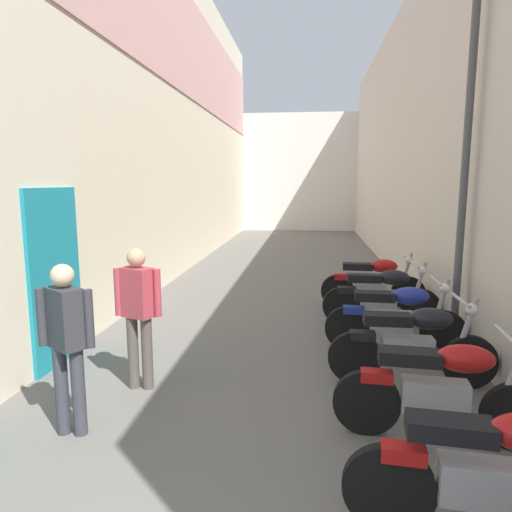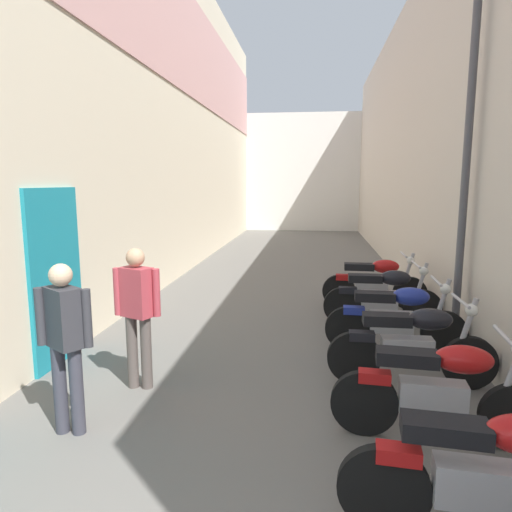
{
  "view_description": "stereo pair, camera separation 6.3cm",
  "coord_description": "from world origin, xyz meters",
  "px_view_note": "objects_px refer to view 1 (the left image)",
  "views": [
    {
      "loc": [
        0.5,
        0.36,
        2.26
      ],
      "look_at": [
        -0.18,
        6.31,
        1.3
      ],
      "focal_mm": 32.25,
      "sensor_mm": 36.0,
      "label": 1
    },
    {
      "loc": [
        0.57,
        0.37,
        2.26
      ],
      "look_at": [
        -0.18,
        6.31,
        1.3
      ],
      "focal_mm": 32.25,
      "sensor_mm": 36.0,
      "label": 2
    }
  ],
  "objects_px": {
    "pedestrian_mid_alley": "(66,337)",
    "pedestrian_further_down": "(138,308)",
    "street_lamp": "(460,137)",
    "motorcycle_fifth": "(413,342)",
    "motorcycle_seventh": "(382,295)",
    "motorcycle_sixth": "(396,316)",
    "motorcycle_third": "(497,473)",
    "motorcycle_eighth": "(373,281)",
    "motorcycle_fourth": "(442,388)"
  },
  "relations": [
    {
      "from": "pedestrian_mid_alley",
      "to": "pedestrian_further_down",
      "type": "distance_m",
      "value": 1.02
    },
    {
      "from": "street_lamp",
      "to": "motorcycle_fifth",
      "type": "bearing_deg",
      "value": -121.12
    },
    {
      "from": "motorcycle_fifth",
      "to": "pedestrian_further_down",
      "type": "distance_m",
      "value": 3.06
    },
    {
      "from": "motorcycle_seventh",
      "to": "pedestrian_further_down",
      "type": "distance_m",
      "value": 4.01
    },
    {
      "from": "motorcycle_fifth",
      "to": "pedestrian_further_down",
      "type": "height_order",
      "value": "pedestrian_further_down"
    },
    {
      "from": "motorcycle_sixth",
      "to": "pedestrian_further_down",
      "type": "height_order",
      "value": "pedestrian_further_down"
    },
    {
      "from": "motorcycle_third",
      "to": "street_lamp",
      "type": "bearing_deg",
      "value": 78.64
    },
    {
      "from": "pedestrian_mid_alley",
      "to": "street_lamp",
      "type": "relative_size",
      "value": 0.32
    },
    {
      "from": "motorcycle_sixth",
      "to": "street_lamp",
      "type": "bearing_deg",
      "value": 10.79
    },
    {
      "from": "motorcycle_eighth",
      "to": "motorcycle_fifth",
      "type": "bearing_deg",
      "value": -90.0
    },
    {
      "from": "pedestrian_mid_alley",
      "to": "street_lamp",
      "type": "xyz_separation_m",
      "value": [
        3.99,
        2.56,
        1.92
      ]
    },
    {
      "from": "motorcycle_third",
      "to": "motorcycle_eighth",
      "type": "relative_size",
      "value": 1.0
    },
    {
      "from": "motorcycle_seventh",
      "to": "motorcycle_sixth",
      "type": "bearing_deg",
      "value": -90.0
    },
    {
      "from": "motorcycle_fourth",
      "to": "pedestrian_mid_alley",
      "type": "xyz_separation_m",
      "value": [
        -3.28,
        -0.25,
        0.42
      ]
    },
    {
      "from": "motorcycle_fifth",
      "to": "motorcycle_seventh",
      "type": "bearing_deg",
      "value": 90.0
    },
    {
      "from": "motorcycle_fourth",
      "to": "motorcycle_fifth",
      "type": "distance_m",
      "value": 1.15
    },
    {
      "from": "pedestrian_further_down",
      "to": "street_lamp",
      "type": "height_order",
      "value": "street_lamp"
    },
    {
      "from": "motorcycle_fourth",
      "to": "street_lamp",
      "type": "distance_m",
      "value": 3.36
    },
    {
      "from": "motorcycle_seventh",
      "to": "motorcycle_fifth",
      "type": "bearing_deg",
      "value": -90.0
    },
    {
      "from": "motorcycle_seventh",
      "to": "street_lamp",
      "type": "xyz_separation_m",
      "value": [
        0.7,
        -1.06,
        2.33
      ]
    },
    {
      "from": "motorcycle_fourth",
      "to": "street_lamp",
      "type": "bearing_deg",
      "value": 73.08
    },
    {
      "from": "motorcycle_fourth",
      "to": "motorcycle_seventh",
      "type": "height_order",
      "value": "same"
    },
    {
      "from": "motorcycle_fifth",
      "to": "pedestrian_further_down",
      "type": "bearing_deg",
      "value": -172.12
    },
    {
      "from": "pedestrian_mid_alley",
      "to": "motorcycle_seventh",
      "type": "bearing_deg",
      "value": 47.78
    },
    {
      "from": "pedestrian_mid_alley",
      "to": "motorcycle_fifth",
      "type": "bearing_deg",
      "value": 23.07
    },
    {
      "from": "motorcycle_fifth",
      "to": "motorcycle_seventh",
      "type": "relative_size",
      "value": 1.0
    },
    {
      "from": "motorcycle_seventh",
      "to": "pedestrian_mid_alley",
      "type": "distance_m",
      "value": 4.9
    },
    {
      "from": "motorcycle_fourth",
      "to": "motorcycle_fifth",
      "type": "relative_size",
      "value": 1.0
    },
    {
      "from": "motorcycle_sixth",
      "to": "pedestrian_mid_alley",
      "type": "distance_m",
      "value": 4.1
    },
    {
      "from": "motorcycle_third",
      "to": "motorcycle_fourth",
      "type": "relative_size",
      "value": 1.0
    },
    {
      "from": "motorcycle_seventh",
      "to": "motorcycle_eighth",
      "type": "distance_m",
      "value": 1.01
    },
    {
      "from": "pedestrian_further_down",
      "to": "motorcycle_eighth",
      "type": "bearing_deg",
      "value": 50.55
    },
    {
      "from": "motorcycle_sixth",
      "to": "street_lamp",
      "type": "distance_m",
      "value": 2.44
    },
    {
      "from": "motorcycle_eighth",
      "to": "pedestrian_further_down",
      "type": "distance_m",
      "value": 4.74
    },
    {
      "from": "pedestrian_mid_alley",
      "to": "motorcycle_eighth",
      "type": "bearing_deg",
      "value": 54.65
    },
    {
      "from": "pedestrian_mid_alley",
      "to": "street_lamp",
      "type": "bearing_deg",
      "value": 32.74
    },
    {
      "from": "motorcycle_fourth",
      "to": "pedestrian_mid_alley",
      "type": "relative_size",
      "value": 1.18
    },
    {
      "from": "motorcycle_fourth",
      "to": "motorcycle_fifth",
      "type": "bearing_deg",
      "value": 90.0
    },
    {
      "from": "motorcycle_fourth",
      "to": "motorcycle_eighth",
      "type": "xyz_separation_m",
      "value": [
        0.0,
        4.38,
        0.0
      ]
    },
    {
      "from": "motorcycle_seventh",
      "to": "street_lamp",
      "type": "relative_size",
      "value": 0.38
    },
    {
      "from": "motorcycle_eighth",
      "to": "motorcycle_third",
      "type": "bearing_deg",
      "value": -90.0
    },
    {
      "from": "motorcycle_fifth",
      "to": "street_lamp",
      "type": "height_order",
      "value": "street_lamp"
    },
    {
      "from": "motorcycle_third",
      "to": "motorcycle_fourth",
      "type": "xyz_separation_m",
      "value": [
        0.0,
        1.19,
        0.0
      ]
    },
    {
      "from": "pedestrian_mid_alley",
      "to": "motorcycle_third",
      "type": "bearing_deg",
      "value": -15.92
    },
    {
      "from": "motorcycle_third",
      "to": "pedestrian_mid_alley",
      "type": "relative_size",
      "value": 1.18
    },
    {
      "from": "motorcycle_third",
      "to": "pedestrian_mid_alley",
      "type": "distance_m",
      "value": 3.44
    },
    {
      "from": "pedestrian_further_down",
      "to": "street_lamp",
      "type": "bearing_deg",
      "value": 23.1
    },
    {
      "from": "street_lamp",
      "to": "motorcycle_sixth",
      "type": "bearing_deg",
      "value": -169.21
    },
    {
      "from": "motorcycle_fourth",
      "to": "pedestrian_further_down",
      "type": "distance_m",
      "value": 3.12
    },
    {
      "from": "motorcycle_fifth",
      "to": "motorcycle_sixth",
      "type": "distance_m",
      "value": 1.03
    }
  ]
}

